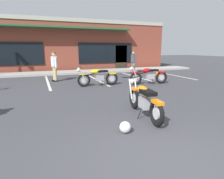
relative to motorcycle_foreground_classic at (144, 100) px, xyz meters
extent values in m
plane|color=#3D3D42|center=(-0.79, 1.79, -0.46)|extent=(80.00, 80.00, 0.00)
cube|color=#A8A59E|center=(-0.79, 10.27, -0.39)|extent=(22.00, 1.80, 0.14)
cube|color=brown|center=(-0.79, 14.37, 1.64)|extent=(18.81, 5.56, 4.20)
cube|color=#B2AD9E|center=(-0.79, 11.56, 3.59)|extent=(18.81, 0.06, 0.30)
cube|color=black|center=(-4.55, 11.55, 0.99)|extent=(4.82, 0.06, 1.70)
cube|color=black|center=(2.98, 11.55, 0.99)|extent=(4.82, 0.06, 1.70)
cube|color=#33281E|center=(4.39, 11.55, 0.59)|extent=(1.10, 0.06, 2.10)
cube|color=#235933|center=(-0.79, 11.14, 2.94)|extent=(11.29, 0.90, 0.12)
cube|color=silver|center=(-2.18, 6.67, -0.46)|extent=(0.12, 4.80, 0.01)
cube|color=silver|center=(0.61, 6.67, -0.46)|extent=(0.12, 4.80, 0.01)
cube|color=silver|center=(3.39, 6.67, -0.46)|extent=(0.12, 4.80, 0.01)
cube|color=silver|center=(6.18, 6.67, -0.46)|extent=(0.12, 4.80, 0.01)
torus|color=black|center=(-0.08, -0.74, -0.14)|extent=(0.17, 0.65, 0.64)
cylinder|color=#B7B7BC|center=(-0.08, -0.74, -0.14)|extent=(0.09, 0.29, 0.29)
torus|color=black|center=(0.07, 0.69, -0.14)|extent=(0.17, 0.65, 0.64)
cylinder|color=#B7B7BC|center=(0.07, 0.69, -0.14)|extent=(0.09, 0.29, 0.29)
cylinder|color=silver|center=(-0.01, 0.80, 0.18)|extent=(0.08, 0.33, 0.66)
cylinder|color=silver|center=(0.17, 0.78, 0.18)|extent=(0.08, 0.33, 0.66)
cylinder|color=black|center=(0.09, 0.87, 0.50)|extent=(0.66, 0.10, 0.03)
sphere|color=silver|center=(0.10, 0.95, 0.36)|extent=(0.19, 0.19, 0.17)
cube|color=orange|center=(0.08, 0.73, 0.16)|extent=(0.18, 0.37, 0.06)
cube|color=#9E9EA3|center=(-0.01, -0.10, -0.06)|extent=(0.28, 0.42, 0.28)
cylinder|color=silver|center=(0.09, -0.48, -0.10)|extent=(0.13, 0.55, 0.07)
cylinder|color=black|center=(0.01, 0.10, 0.18)|extent=(0.16, 0.94, 0.26)
ellipsoid|color=orange|center=(0.01, 0.12, 0.26)|extent=(0.31, 0.50, 0.22)
cube|color=black|center=(-0.03, -0.24, 0.26)|extent=(0.33, 0.55, 0.10)
cube|color=orange|center=(-0.08, -0.76, 0.14)|extent=(0.20, 0.37, 0.08)
cylinder|color=black|center=(-0.20, -0.15, -0.32)|extent=(0.14, 0.04, 0.29)
torus|color=black|center=(3.45, 4.09, -0.14)|extent=(0.65, 0.18, 0.64)
cylinder|color=#B7B7BC|center=(3.45, 4.09, -0.14)|extent=(0.29, 0.10, 0.29)
torus|color=black|center=(2.03, 4.27, -0.14)|extent=(0.65, 0.18, 0.64)
cylinder|color=#B7B7BC|center=(2.03, 4.27, -0.14)|extent=(0.29, 0.10, 0.29)
cylinder|color=silver|center=(1.92, 4.20, 0.18)|extent=(0.33, 0.09, 0.66)
cylinder|color=silver|center=(1.94, 4.38, 0.18)|extent=(0.33, 0.09, 0.66)
cylinder|color=black|center=(1.85, 4.30, 0.50)|extent=(0.12, 0.66, 0.03)
sphere|color=silver|center=(1.77, 4.31, 0.36)|extent=(0.19, 0.19, 0.17)
cube|color=#B70F14|center=(1.99, 4.28, 0.16)|extent=(0.38, 0.19, 0.06)
cube|color=#9E9EA3|center=(2.82, 4.17, -0.06)|extent=(0.43, 0.29, 0.28)
cylinder|color=silver|center=(3.21, 4.26, -0.10)|extent=(0.55, 0.14, 0.07)
cylinder|color=black|center=(2.62, 4.20, 0.18)|extent=(0.94, 0.18, 0.26)
ellipsoid|color=#B70F14|center=(2.60, 4.20, 0.26)|extent=(0.51, 0.32, 0.22)
cube|color=black|center=(2.96, 4.15, 0.26)|extent=(0.55, 0.35, 0.10)
cube|color=#B70F14|center=(3.47, 4.08, 0.14)|extent=(0.38, 0.21, 0.08)
cylinder|color=black|center=(2.87, 3.98, -0.32)|extent=(0.04, 0.14, 0.29)
torus|color=black|center=(0.85, 4.66, -0.14)|extent=(0.64, 0.11, 0.64)
cylinder|color=#B7B7BC|center=(0.85, 4.66, -0.14)|extent=(0.29, 0.07, 0.29)
torus|color=black|center=(-0.59, 4.69, -0.14)|extent=(0.64, 0.11, 0.64)
cylinder|color=#B7B7BC|center=(-0.59, 4.69, -0.14)|extent=(0.29, 0.07, 0.29)
cylinder|color=silver|center=(-0.69, 4.60, 0.18)|extent=(0.33, 0.05, 0.66)
cylinder|color=silver|center=(-0.68, 4.78, 0.18)|extent=(0.33, 0.05, 0.66)
cylinder|color=black|center=(-0.77, 4.70, 0.50)|extent=(0.04, 0.66, 0.03)
sphere|color=silver|center=(-0.85, 4.70, 0.36)|extent=(0.17, 0.17, 0.17)
cube|color=yellow|center=(-0.63, 4.69, 0.16)|extent=(0.36, 0.15, 0.06)
cube|color=#9E9EA3|center=(0.21, 4.68, -0.06)|extent=(0.40, 0.25, 0.28)
cylinder|color=silver|center=(0.59, 4.81, -0.10)|extent=(0.55, 0.08, 0.07)
cylinder|color=black|center=(0.01, 4.68, 0.18)|extent=(0.94, 0.08, 0.26)
ellipsoid|color=yellow|center=(-0.01, 4.68, 0.26)|extent=(0.48, 0.27, 0.22)
cube|color=black|center=(0.35, 4.67, 0.26)|extent=(0.53, 0.29, 0.10)
cube|color=yellow|center=(0.87, 4.66, 0.14)|extent=(0.36, 0.17, 0.08)
cylinder|color=black|center=(0.28, 4.50, -0.32)|extent=(0.03, 0.14, 0.29)
cube|color=black|center=(-1.77, 6.71, -0.42)|extent=(0.26, 0.16, 0.08)
cube|color=black|center=(-1.83, 6.90, -0.42)|extent=(0.26, 0.16, 0.08)
cylinder|color=tan|center=(-1.73, 6.72, 0.00)|extent=(0.19, 0.19, 0.80)
cylinder|color=tan|center=(-1.79, 6.91, 0.00)|extent=(0.19, 0.19, 0.80)
cube|color=silver|center=(-1.76, 6.82, 0.66)|extent=(0.32, 0.43, 0.56)
cylinder|color=silver|center=(-1.69, 6.58, 0.62)|extent=(0.12, 0.12, 0.58)
cylinder|color=silver|center=(-1.83, 7.06, 0.62)|extent=(0.12, 0.12, 0.58)
sphere|color=tan|center=(-1.76, 6.82, 1.06)|extent=(0.27, 0.27, 0.22)
sphere|color=brown|center=(-1.75, 6.82, 1.11)|extent=(0.26, 0.26, 0.21)
cube|color=black|center=(3.97, 8.30, -0.42)|extent=(0.25, 0.12, 0.08)
cube|color=black|center=(3.95, 8.50, -0.42)|extent=(0.25, 0.12, 0.08)
cylinder|color=slate|center=(4.01, 8.30, 0.00)|extent=(0.16, 0.16, 0.80)
cylinder|color=slate|center=(3.99, 8.50, 0.00)|extent=(0.16, 0.16, 0.80)
cube|color=#4C4C51|center=(4.00, 8.40, 0.66)|extent=(0.25, 0.40, 0.56)
cylinder|color=#4C4C51|center=(4.02, 8.15, 0.62)|extent=(0.11, 0.11, 0.58)
cylinder|color=#4C4C51|center=(3.98, 8.65, 0.62)|extent=(0.11, 0.11, 0.58)
sphere|color=tan|center=(4.00, 8.40, 1.06)|extent=(0.24, 0.24, 0.22)
sphere|color=brown|center=(4.01, 8.40, 1.11)|extent=(0.23, 0.23, 0.21)
sphere|color=silver|center=(-0.93, -0.81, -0.33)|extent=(0.26, 0.26, 0.26)
cube|color=black|center=(-0.93, -0.70, -0.34)|extent=(0.18, 0.03, 0.09)
cube|color=orange|center=(5.26, 7.07, -0.45)|extent=(0.34, 0.34, 0.03)
cone|color=orange|center=(5.26, 7.07, -0.18)|extent=(0.26, 0.26, 0.50)
cylinder|color=white|center=(5.26, 7.07, -0.14)|extent=(0.19, 0.19, 0.06)
camera|label=1|loc=(-2.62, -4.41, 1.36)|focal=30.85mm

